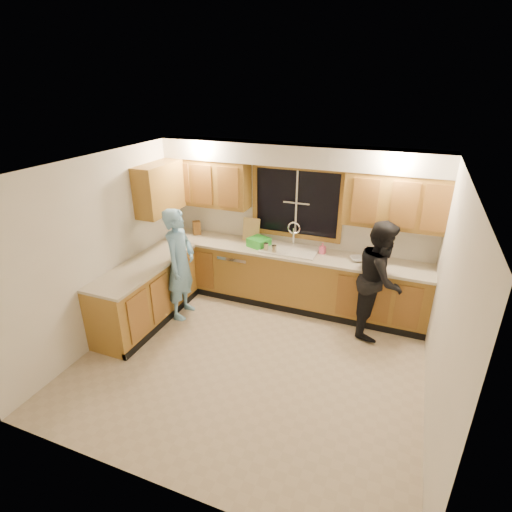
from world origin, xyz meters
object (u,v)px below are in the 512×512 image
at_px(dishwasher, 239,271).
at_px(bowl, 358,259).
at_px(dish_crate, 259,242).
at_px(soap_bottle, 323,248).
at_px(stove, 121,312).
at_px(woman, 380,279).
at_px(sink, 289,254).
at_px(man, 180,264).
at_px(knife_block, 197,228).

xyz_separation_m(dishwasher, bowl, (1.89, 0.01, 0.54)).
bearing_deg(dish_crate, soap_bottle, 5.04).
relative_size(stove, dish_crate, 3.05).
height_order(woman, bowl, woman).
xyz_separation_m(woman, bowl, (-0.35, 0.29, 0.12)).
height_order(sink, bowl, sink).
distance_m(man, dish_crate, 1.28).
bearing_deg(dish_crate, stove, -125.79).
relative_size(dishwasher, woman, 0.49).
bearing_deg(knife_block, dish_crate, -44.32).
bearing_deg(dishwasher, sink, 0.99).
xyz_separation_m(stove, knife_block, (0.12, 1.92, 0.58)).
distance_m(dishwasher, knife_block, 1.04).
distance_m(dish_crate, soap_bottle, 1.00).
relative_size(sink, soap_bottle, 5.03).
distance_m(dishwasher, stove, 2.04).
bearing_deg(knife_block, dishwasher, -46.18).
xyz_separation_m(dish_crate, soap_bottle, (1.00, 0.09, 0.02)).
bearing_deg(bowl, woman, -39.85).
bearing_deg(soap_bottle, man, -152.35).
distance_m(knife_block, bowl, 2.72).
bearing_deg(dish_crate, dishwasher, 178.73).
xyz_separation_m(sink, woman, (1.39, -0.30, -0.04)).
relative_size(sink, woman, 0.52).
bearing_deg(soap_bottle, woman, -22.08).
xyz_separation_m(dishwasher, man, (-0.54, -0.91, 0.44)).
bearing_deg(soap_bottle, dish_crate, -174.96).
distance_m(woman, bowl, 0.47).
distance_m(man, knife_block, 1.08).
relative_size(sink, knife_block, 3.75).
relative_size(sink, dishwasher, 1.05).
height_order(dishwasher, dish_crate, dish_crate).
height_order(woman, knife_block, woman).
height_order(dishwasher, woman, woman).
height_order(stove, soap_bottle, soap_bottle).
height_order(dishwasher, man, man).
relative_size(woman, dish_crate, 5.62).
relative_size(sink, bowl, 3.94).
bearing_deg(dish_crate, knife_block, 174.29).
height_order(stove, woman, woman).
bearing_deg(dishwasher, bowl, 0.38).
bearing_deg(woman, dishwasher, 84.65).
distance_m(stove, dish_crate, 2.29).
distance_m(dishwasher, dish_crate, 0.68).
bearing_deg(sink, bowl, -0.11).
height_order(man, woman, man).
distance_m(sink, man, 1.67).
height_order(sink, dishwasher, sink).
bearing_deg(dish_crate, man, -134.69).
bearing_deg(woman, soap_bottle, 69.75).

